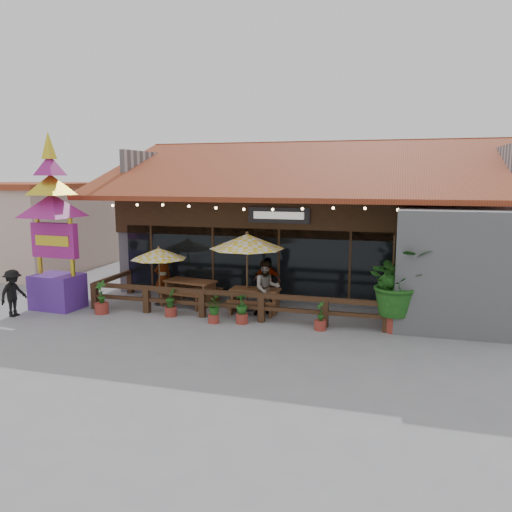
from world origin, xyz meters
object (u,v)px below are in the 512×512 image
(picnic_table_left, at_px, (190,288))
(umbrella_right, at_px, (247,242))
(picnic_table_right, at_px, (255,296))
(umbrella_left, at_px, (159,254))
(thai_sign_tower, at_px, (53,210))
(pedestrian, at_px, (13,293))
(tropical_plant, at_px, (397,284))

(picnic_table_left, bearing_deg, umbrella_right, -6.46)
(picnic_table_right, bearing_deg, umbrella_left, -179.52)
(umbrella_left, xyz_separation_m, thai_sign_tower, (-3.20, -1.38, 1.57))
(umbrella_left, height_order, pedestrian, umbrella_left)
(tropical_plant, bearing_deg, umbrella_left, 173.51)
(tropical_plant, bearing_deg, picnic_table_right, 168.27)
(umbrella_right, bearing_deg, picnic_table_left, 173.54)
(thai_sign_tower, xyz_separation_m, pedestrian, (-0.74, -1.26, -2.64))
(umbrella_left, distance_m, pedestrian, 4.86)
(umbrella_left, relative_size, thai_sign_tower, 0.34)
(picnic_table_left, height_order, picnic_table_right, picnic_table_left)
(thai_sign_tower, bearing_deg, picnic_table_left, 23.11)
(picnic_table_left, height_order, pedestrian, pedestrian)
(umbrella_right, height_order, thai_sign_tower, thai_sign_tower)
(umbrella_left, height_order, umbrella_right, umbrella_right)
(umbrella_right, xyz_separation_m, picnic_table_left, (-2.21, 0.25, -1.79))
(picnic_table_right, height_order, thai_sign_tower, thai_sign_tower)
(umbrella_right, distance_m, thai_sign_tower, 6.67)
(umbrella_left, distance_m, tropical_plant, 8.18)
(umbrella_left, relative_size, tropical_plant, 0.86)
(thai_sign_tower, bearing_deg, umbrella_left, 23.37)
(picnic_table_right, bearing_deg, umbrella_right, 157.91)
(tropical_plant, bearing_deg, umbrella_right, 167.55)
(tropical_plant, xyz_separation_m, pedestrian, (-12.06, -1.72, -0.67))
(umbrella_left, bearing_deg, pedestrian, -146.17)
(umbrella_right, bearing_deg, thai_sign_tower, -166.46)
(tropical_plant, height_order, pedestrian, tropical_plant)
(picnic_table_left, distance_m, tropical_plant, 7.29)
(pedestrian, bearing_deg, picnic_table_left, -53.75)
(picnic_table_left, xyz_separation_m, thai_sign_tower, (-4.20, -1.79, 2.83))
(umbrella_left, relative_size, umbrella_right, 0.68)
(pedestrian, bearing_deg, umbrella_left, -51.62)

